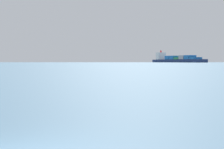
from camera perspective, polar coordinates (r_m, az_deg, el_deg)
name	(u,v)px	position (r m, az deg, el deg)	size (l,w,h in m)	color
cargo_ship	(177,59)	(839.95, 12.21, 2.83)	(108.25, 211.76, 35.30)	navy
distant_headland	(200,57)	(1703.04, 16.45, 3.19)	(1028.85, 424.07, 53.08)	#756B56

